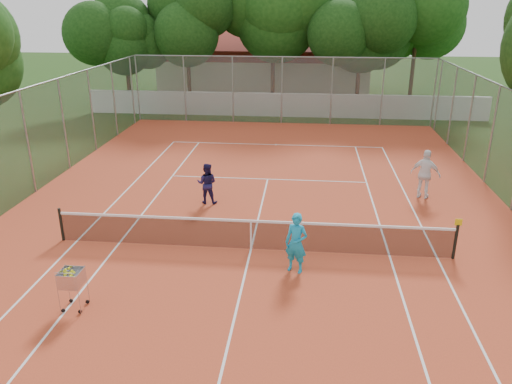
# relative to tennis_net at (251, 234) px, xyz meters

# --- Properties ---
(ground) EXTENTS (120.00, 120.00, 0.00)m
(ground) POSITION_rel_tennis_net_xyz_m (0.00, 0.00, -0.51)
(ground) COLOR #19350E
(ground) RESTS_ON ground
(court_pad) EXTENTS (18.00, 34.00, 0.02)m
(court_pad) POSITION_rel_tennis_net_xyz_m (0.00, 0.00, -0.50)
(court_pad) COLOR #C04625
(court_pad) RESTS_ON ground
(court_lines) EXTENTS (10.98, 23.78, 0.01)m
(court_lines) POSITION_rel_tennis_net_xyz_m (0.00, 0.00, -0.49)
(court_lines) COLOR white
(court_lines) RESTS_ON court_pad
(tennis_net) EXTENTS (11.88, 0.10, 0.98)m
(tennis_net) POSITION_rel_tennis_net_xyz_m (0.00, 0.00, 0.00)
(tennis_net) COLOR black
(tennis_net) RESTS_ON court_pad
(perimeter_fence) EXTENTS (18.00, 34.00, 4.00)m
(perimeter_fence) POSITION_rel_tennis_net_xyz_m (0.00, 0.00, 1.49)
(perimeter_fence) COLOR slate
(perimeter_fence) RESTS_ON ground
(boundary_wall) EXTENTS (26.00, 0.30, 1.50)m
(boundary_wall) POSITION_rel_tennis_net_xyz_m (0.00, 19.00, 0.24)
(boundary_wall) COLOR white
(boundary_wall) RESTS_ON ground
(clubhouse) EXTENTS (16.40, 9.00, 4.40)m
(clubhouse) POSITION_rel_tennis_net_xyz_m (-2.00, 29.00, 1.69)
(clubhouse) COLOR beige
(clubhouse) RESTS_ON ground
(tropical_trees) EXTENTS (29.00, 19.00, 10.00)m
(tropical_trees) POSITION_rel_tennis_net_xyz_m (0.00, 22.00, 4.49)
(tropical_trees) COLOR black
(tropical_trees) RESTS_ON ground
(player_near) EXTENTS (0.73, 0.60, 1.72)m
(player_near) POSITION_rel_tennis_net_xyz_m (1.37, -1.18, 0.37)
(player_near) COLOR #179CCA
(player_near) RESTS_ON court_pad
(player_far_left) EXTENTS (0.76, 0.60, 1.53)m
(player_far_left) POSITION_rel_tennis_net_xyz_m (-2.02, 3.56, 0.27)
(player_far_left) COLOR #1C1747
(player_far_left) RESTS_ON court_pad
(player_far_right) EXTENTS (1.20, 0.88, 1.88)m
(player_far_right) POSITION_rel_tennis_net_xyz_m (6.07, 4.89, 0.45)
(player_far_right) COLOR white
(player_far_right) RESTS_ON court_pad
(ball_hopper) EXTENTS (0.62, 0.62, 1.13)m
(ball_hopper) POSITION_rel_tennis_net_xyz_m (-3.92, -3.55, 0.08)
(ball_hopper) COLOR silver
(ball_hopper) RESTS_ON court_pad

